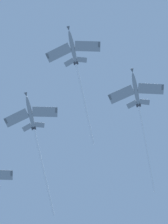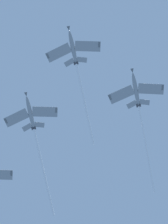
% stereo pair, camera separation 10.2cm
% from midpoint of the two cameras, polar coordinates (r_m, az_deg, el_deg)
% --- Properties ---
extents(jet_lead, '(28.55, 34.51, 11.69)m').
position_cam_midpoint_polar(jet_lead, '(155.53, -0.96, 5.92)').
color(jet_lead, gray).
extents(jet_left_wing, '(30.53, 36.05, 11.03)m').
position_cam_midpoint_polar(jet_left_wing, '(155.19, 7.15, 0.77)').
color(jet_left_wing, gray).
extents(jet_right_wing, '(30.51, 37.39, 11.59)m').
position_cam_midpoint_polar(jet_right_wing, '(158.30, -6.46, -2.78)').
color(jet_right_wing, gray).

